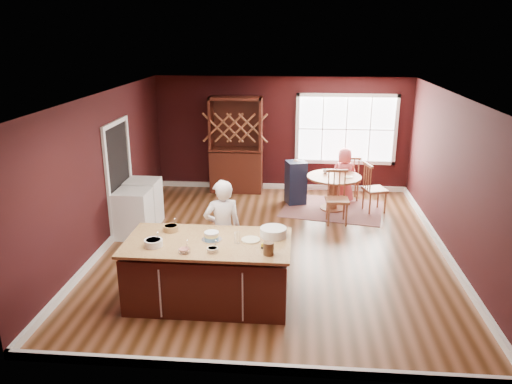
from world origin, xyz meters
TOP-DOWN VIEW (x-y plane):
  - room_shell at (0.00, 0.00)m, footprint 7.00×7.00m
  - window at (1.50, 3.47)m, footprint 2.36×0.10m
  - doorway at (-2.97, 0.60)m, footprint 0.08×1.26m
  - kitchen_island at (-0.83, -1.92)m, footprint 2.31×1.21m
  - dining_table at (1.17, 2.10)m, footprint 1.15×1.15m
  - baker at (-0.73, -1.20)m, footprint 0.68×0.55m
  - layer_cake at (-0.78, -1.87)m, footprint 0.29×0.29m
  - bowl_blue at (-1.53, -2.15)m, footprint 0.25×0.25m
  - bowl_yellow at (-1.43, -1.60)m, footprint 0.22×0.22m
  - bowl_pink at (-1.07, -2.32)m, footprint 0.16×0.16m
  - bowl_olive at (-0.70, -2.26)m, footprint 0.15×0.15m
  - drinking_glass at (-0.41, -1.95)m, footprint 0.08×0.08m
  - dinner_plate at (-0.23, -1.84)m, footprint 0.27×0.27m
  - white_tub at (0.07, -1.67)m, footprint 0.38×0.38m
  - stoneware_crock at (0.04, -2.28)m, footprint 0.14×0.14m
  - toy_figurine at (-0.05, -2.10)m, footprint 0.05×0.05m
  - rug at (1.17, 2.10)m, footprint 2.37×1.99m
  - chair_east at (2.04, 2.04)m, footprint 0.55×0.56m
  - chair_south at (1.19, 1.28)m, footprint 0.48×0.46m
  - chair_north at (1.58, 2.82)m, footprint 0.45×0.43m
  - seated_woman at (1.43, 2.62)m, footprint 0.67×0.50m
  - high_chair at (0.36, 2.43)m, footprint 0.51×0.51m
  - toddler at (0.42, 2.45)m, footprint 0.18×0.14m
  - table_plate at (1.47, 2.03)m, footprint 0.19×0.19m
  - table_cup at (1.00, 2.31)m, footprint 0.12×0.12m
  - hutch at (-1.07, 3.22)m, footprint 1.23×0.51m
  - washer at (-2.64, 0.28)m, footprint 0.62×0.60m
  - dryer at (-2.64, 0.92)m, footprint 0.63×0.61m

SIDE VIEW (x-z plane):
  - rug at x=1.17m, z-range 0.00..0.01m
  - kitchen_island at x=-0.83m, z-range -0.02..0.90m
  - washer at x=-2.64m, z-range 0.00..0.89m
  - dryer at x=-2.64m, z-range 0.00..0.91m
  - high_chair at x=0.36m, z-range 0.00..1.01m
  - chair_north at x=1.58m, z-range 0.00..1.05m
  - dining_table at x=1.17m, z-range 0.16..0.91m
  - chair_east at x=2.04m, z-range 0.00..1.08m
  - chair_south at x=1.19m, z-range 0.00..1.08m
  - seated_woman at x=1.43m, z-range 0.00..1.25m
  - table_plate at x=1.47m, z-range 0.75..0.76m
  - table_cup at x=1.00m, z-range 0.75..0.84m
  - baker at x=-0.73m, z-range 0.00..1.59m
  - toddler at x=0.42m, z-range 0.68..0.94m
  - dinner_plate at x=-0.23m, z-range 0.92..0.94m
  - bowl_olive at x=-0.70m, z-range 0.92..0.98m
  - bowl_pink at x=-1.07m, z-range 0.92..0.98m
  - toy_figurine at x=-0.05m, z-range 0.92..1.00m
  - bowl_yellow at x=-1.43m, z-range 0.92..1.00m
  - bowl_blue at x=-1.53m, z-range 0.92..1.02m
  - layer_cake at x=-0.78m, z-range 0.92..1.04m
  - white_tub at x=0.07m, z-range 0.92..1.05m
  - drinking_glass at x=-0.41m, z-range 0.92..1.09m
  - stoneware_crock at x=0.04m, z-range 0.92..1.09m
  - doorway at x=-2.97m, z-range -0.04..2.09m
  - hutch at x=-1.07m, z-range 0.00..2.26m
  - room_shell at x=0.00m, z-range -2.15..4.85m
  - window at x=1.50m, z-range 0.67..2.33m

